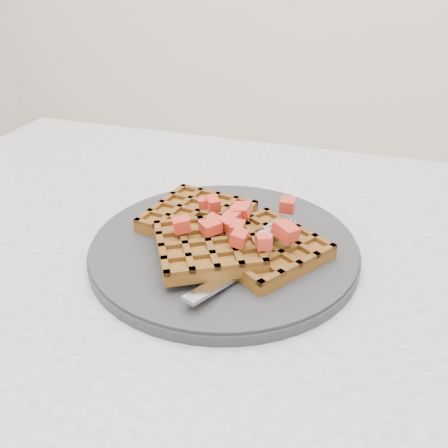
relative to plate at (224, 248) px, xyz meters
name	(u,v)px	position (x,y,z in m)	size (l,w,h in m)	color
table	(280,355)	(0.08, -0.03, -0.12)	(1.20, 0.80, 0.75)	beige
plate	(224,248)	(0.00, 0.00, 0.00)	(0.31, 0.31, 0.02)	#252427
waffles	(223,235)	(0.00, 0.00, 0.02)	(0.24, 0.21, 0.03)	brown
strawberry_pile	(224,213)	(0.00, 0.00, 0.05)	(0.15, 0.15, 0.02)	#960D04
fork	(251,261)	(0.04, -0.04, 0.02)	(0.02, 0.18, 0.02)	silver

